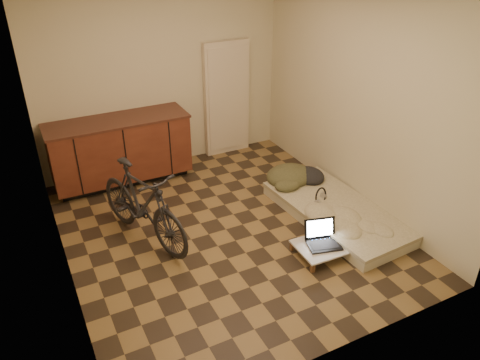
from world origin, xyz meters
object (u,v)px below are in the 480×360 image
futon (337,212)px  laptop (322,239)px  lap_desk (329,244)px  bicycle (142,201)px

futon → laptop: laptop is taller
lap_desk → laptop: (-0.06, 0.04, 0.07)m
bicycle → futon: 2.31m
lap_desk → laptop: laptop is taller
futon → lap_desk: size_ratio=2.65×
bicycle → futon: bicycle is taller
futon → laptop: 0.73m
futon → laptop: bearing=-143.5°
bicycle → lap_desk: bicycle is taller
bicycle → futon: bearing=-34.8°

